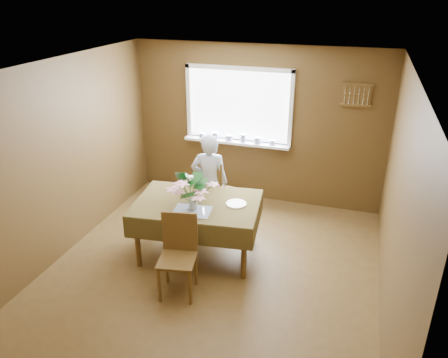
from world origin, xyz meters
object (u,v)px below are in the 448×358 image
(flower_bouquet, at_px, (192,187))
(seated_woman, at_px, (210,182))
(dining_table, at_px, (197,209))
(chair_far, at_px, (213,189))
(chair_near, at_px, (179,251))

(flower_bouquet, bearing_deg, seated_woman, 96.41)
(dining_table, bearing_deg, flower_bouquet, -92.03)
(chair_far, relative_size, flower_bouquet, 1.97)
(dining_table, relative_size, flower_bouquet, 3.30)
(seated_woman, height_order, flower_bouquet, seated_woman)
(chair_far, relative_size, seated_woman, 0.70)
(chair_near, height_order, flower_bouquet, flower_bouquet)
(flower_bouquet, bearing_deg, chair_near, -85.64)
(seated_woman, relative_size, flower_bouquet, 2.80)
(dining_table, xyz_separation_m, chair_far, (-0.09, 0.87, -0.12))
(chair_far, distance_m, flower_bouquet, 1.16)
(chair_far, bearing_deg, chair_near, 105.47)
(flower_bouquet, bearing_deg, chair_far, 95.99)
(chair_near, relative_size, flower_bouquet, 1.87)
(dining_table, distance_m, flower_bouquet, 0.42)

